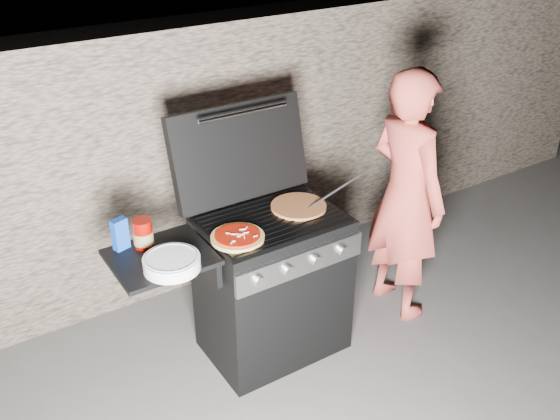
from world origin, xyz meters
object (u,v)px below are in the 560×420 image
pizza_topped (238,236)px  sauce_jar (143,233)px  gas_grill (236,299)px  person (406,196)px

pizza_topped → sauce_jar: bearing=154.3°
gas_grill → sauce_jar: sauce_jar is taller
gas_grill → person: size_ratio=0.81×
sauce_jar → person: bearing=-7.0°
sauce_jar → person: (1.64, -0.20, -0.16)m
sauce_jar → pizza_topped: bearing=-25.7°
pizza_topped → sauce_jar: sauce_jar is taller
gas_grill → pizza_topped: (-0.02, -0.09, 0.47)m
pizza_topped → sauce_jar: (-0.44, 0.21, 0.05)m
sauce_jar → person: person is taller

